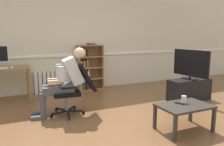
% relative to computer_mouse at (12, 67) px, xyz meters
% --- Properties ---
extents(ground_plane, '(18.00, 18.00, 0.00)m').
position_rel_computer_mouse_xyz_m(ground_plane, '(1.65, -2.03, -0.77)').
color(ground_plane, brown).
extents(back_wall, '(12.00, 0.13, 2.70)m').
position_rel_computer_mouse_xyz_m(back_wall, '(1.65, 0.62, 0.58)').
color(back_wall, beige).
rests_on(back_wall, ground_plane).
extents(computer_mouse, '(0.06, 0.10, 0.03)m').
position_rel_computer_mouse_xyz_m(computer_mouse, '(0.00, 0.00, 0.00)').
color(computer_mouse, white).
rests_on(computer_mouse, computer_desk).
extents(bookshelf, '(0.68, 0.29, 1.24)m').
position_rel_computer_mouse_xyz_m(bookshelf, '(1.84, 0.41, -0.17)').
color(bookshelf, olive).
rests_on(bookshelf, ground_plane).
extents(radiator, '(0.79, 0.08, 0.56)m').
position_rel_computer_mouse_xyz_m(radiator, '(0.87, 0.51, -0.49)').
color(radiator, white).
rests_on(radiator, ground_plane).
extents(office_chair, '(0.87, 0.62, 0.95)m').
position_rel_computer_mouse_xyz_m(office_chair, '(1.03, -1.24, -0.25)').
color(office_chair, black).
rests_on(office_chair, ground_plane).
extents(person_seated, '(1.00, 0.42, 1.22)m').
position_rel_computer_mouse_xyz_m(person_seated, '(0.84, -1.22, -0.12)').
color(person_seated, '#4C4C51').
rests_on(person_seated, ground_plane).
extents(tv_stand, '(0.98, 0.38, 0.48)m').
position_rel_computer_mouse_xyz_m(tv_stand, '(3.58, -1.45, -0.53)').
color(tv_stand, black).
rests_on(tv_stand, ground_plane).
extents(tv_screen, '(0.23, 0.94, 0.65)m').
position_rel_computer_mouse_xyz_m(tv_screen, '(3.58, -1.45, 0.05)').
color(tv_screen, black).
rests_on(tv_screen, tv_stand).
extents(coffee_table, '(0.79, 0.53, 0.40)m').
position_rel_computer_mouse_xyz_m(coffee_table, '(2.33, -2.66, -0.42)').
color(coffee_table, '#332D28').
rests_on(coffee_table, ground_plane).
extents(drinking_glass, '(0.08, 0.08, 0.12)m').
position_rel_computer_mouse_xyz_m(drinking_glass, '(2.38, -2.58, -0.31)').
color(drinking_glass, silver).
rests_on(drinking_glass, coffee_table).
extents(spare_remote, '(0.10, 0.15, 0.02)m').
position_rel_computer_mouse_xyz_m(spare_remote, '(2.30, -2.59, -0.36)').
color(spare_remote, black).
rests_on(spare_remote, coffee_table).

